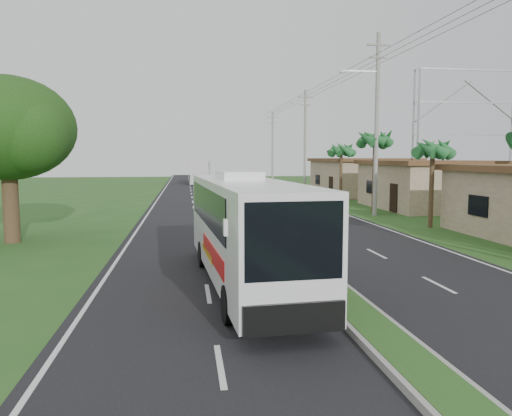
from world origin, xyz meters
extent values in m
plane|color=#25531E|center=(0.00, 0.00, 0.00)|extent=(180.00, 180.00, 0.00)
cube|color=black|center=(0.00, 20.00, 0.01)|extent=(14.00, 160.00, 0.02)
cube|color=gray|center=(0.00, 20.00, 0.10)|extent=(1.20, 160.00, 0.17)
cube|color=#25531E|center=(0.00, 20.00, 0.18)|extent=(0.95, 160.00, 0.02)
cube|color=silver|center=(-6.70, 20.00, 0.00)|extent=(0.12, 160.00, 0.01)
cube|color=silver|center=(6.70, 20.00, 0.00)|extent=(0.12, 160.00, 0.01)
cube|color=#9E806B|center=(14.00, 22.00, 1.68)|extent=(7.00, 10.00, 3.35)
cube|color=brown|center=(14.00, 22.00, 3.51)|extent=(7.60, 10.60, 0.32)
cube|color=#9E806B|center=(14.00, 36.00, 1.75)|extent=(8.00, 11.00, 3.50)
cube|color=brown|center=(14.00, 36.00, 3.66)|extent=(8.60, 11.60, 0.32)
cylinder|color=#473321|center=(9.40, 12.00, 2.30)|extent=(0.26, 0.26, 4.60)
cylinder|color=#473321|center=(8.80, 19.00, 2.70)|extent=(0.26, 0.26, 5.40)
cylinder|color=#473321|center=(9.30, 28.00, 2.40)|extent=(0.26, 0.26, 4.80)
cylinder|color=#473321|center=(-12.00, 10.00, 2.00)|extent=(0.70, 0.70, 4.00)
ellipsoid|color=#1D3F11|center=(-12.00, 10.00, 5.20)|extent=(6.00, 6.00, 4.68)
sphere|color=#1D3F11|center=(-10.80, 9.00, 4.90)|extent=(3.40, 3.40, 3.40)
cylinder|color=gray|center=(8.50, 18.00, 6.00)|extent=(0.28, 0.28, 12.00)
cube|color=gray|center=(8.50, 18.00, 11.20)|extent=(1.60, 0.12, 0.12)
cube|color=gray|center=(8.50, 18.00, 10.40)|extent=(1.20, 0.10, 0.10)
cube|color=gray|center=(7.30, 18.00, 9.50)|extent=(2.40, 0.10, 0.10)
cylinder|color=gray|center=(8.50, 38.00, 5.50)|extent=(0.28, 0.28, 11.00)
cube|color=gray|center=(8.50, 38.00, 10.20)|extent=(1.60, 0.12, 0.12)
cube|color=gray|center=(8.50, 38.00, 9.40)|extent=(1.20, 0.10, 0.10)
cylinder|color=gray|center=(8.50, 58.00, 5.25)|extent=(0.28, 0.28, 10.50)
cube|color=gray|center=(8.50, 58.00, 9.70)|extent=(1.60, 0.12, 0.12)
cube|color=gray|center=(8.50, 58.00, 8.90)|extent=(1.20, 0.10, 0.10)
cylinder|color=gray|center=(17.00, 29.50, 6.00)|extent=(0.18, 0.18, 12.00)
cylinder|color=gray|center=(17.00, 30.50, 6.00)|extent=(0.18, 0.18, 12.00)
cylinder|color=gray|center=(27.00, 30.50, 6.00)|extent=(0.18, 0.18, 12.00)
cube|color=gray|center=(22.00, 30.00, 6.00)|extent=(10.00, 0.14, 0.14)
cube|color=gray|center=(22.00, 30.00, 9.00)|extent=(10.00, 0.14, 0.14)
cube|color=gray|center=(22.00, 30.00, 12.00)|extent=(10.00, 0.14, 0.14)
cube|color=white|center=(-2.34, 0.80, 1.80)|extent=(2.90, 10.79, 2.80)
cube|color=black|center=(-2.37, 1.33, 2.42)|extent=(2.81, 8.66, 1.12)
cube|color=black|center=(-2.00, -4.47, 2.25)|extent=(2.01, 0.27, 1.57)
cube|color=red|center=(-2.27, -0.27, 1.24)|extent=(2.56, 4.76, 0.49)
cube|color=#EAA713|center=(-2.35, 1.06, 1.02)|extent=(2.44, 2.81, 0.22)
cube|color=white|center=(-2.40, 1.86, 3.33)|extent=(1.38, 2.21, 0.25)
cylinder|color=black|center=(-3.12, -2.64, 0.46)|extent=(0.34, 0.94, 0.92)
cylinder|color=black|center=(-1.12, -2.51, 0.46)|extent=(0.34, 0.94, 0.92)
cylinder|color=black|center=(-3.52, 3.57, 0.46)|extent=(0.34, 0.94, 0.92)
cylinder|color=black|center=(-1.52, 3.70, 0.46)|extent=(0.34, 0.94, 0.92)
cube|color=silver|center=(-1.80, 60.88, 1.76)|extent=(3.37, 11.72, 3.22)
cube|color=black|center=(-1.76, 61.38, 2.73)|extent=(3.19, 8.72, 1.09)
cube|color=#FE5919|center=(-1.87, 59.87, 1.15)|extent=(2.97, 5.71, 0.35)
cylinder|color=black|center=(-3.26, 56.19, 0.48)|extent=(0.37, 0.99, 0.97)
cylinder|color=black|center=(-1.05, 56.03, 0.48)|extent=(0.37, 0.99, 0.97)
cylinder|color=black|center=(-2.59, 65.22, 0.48)|extent=(0.37, 0.99, 0.97)
cylinder|color=black|center=(-0.38, 65.06, 0.48)|extent=(0.37, 0.99, 0.97)
imported|color=black|center=(-1.54, 3.41, 0.48)|extent=(1.62, 0.57, 0.96)
imported|color=maroon|center=(-1.54, 3.41, 1.50)|extent=(0.72, 0.50, 1.90)
camera|label=1|loc=(-4.09, -13.95, 3.88)|focal=35.00mm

